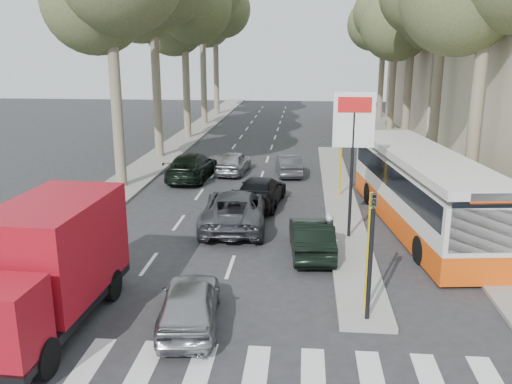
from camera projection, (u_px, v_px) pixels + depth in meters
The scene contains 23 objects.
ground at pixel (251, 294), 16.18m from camera, with size 120.00×120.00×0.00m, color #28282B.
sidewalk_right at pixel (402, 147), 39.47m from camera, with size 3.20×70.00×0.12m, color gray.
median_left at pixel (187, 137), 43.79m from camera, with size 2.40×64.00×0.12m, color gray.
traffic_island at pixel (339, 196), 26.46m from camera, with size 1.50×26.00×0.16m, color gray.
building_far at pixel (474, 36), 45.46m from camera, with size 11.00×20.00×16.00m, color #B7A88E.
billboard at pixel (353, 144), 19.75m from camera, with size 1.50×12.10×5.60m.
traffic_light_island at pixel (372, 236), 13.81m from camera, with size 0.16×0.41×3.60m.
tree_l_c at pixel (186, 8), 41.28m from camera, with size 7.40×7.20×13.71m.
tree_l_e at pixel (216, 11), 56.51m from camera, with size 7.40×7.20×14.49m.
tree_r_c at pixel (415, 9), 38.00m from camera, with size 7.40×7.20×13.32m.
tree_r_e at pixel (386, 13), 53.19m from camera, with size 7.40×7.20×14.10m.
silver_hatchback at pixel (189, 303), 14.21m from camera, with size 1.54×3.82×1.30m, color #999AA1.
dark_hatchback at pixel (311, 236), 19.16m from camera, with size 1.39×3.98×1.31m, color black.
queue_car_a at pixel (235, 209), 22.10m from camera, with size 2.51×5.45×1.51m, color #47484E.
queue_car_b at pixel (260, 191), 25.03m from camera, with size 1.91×4.71×1.37m, color black.
queue_car_c at pixel (234, 162), 31.45m from camera, with size 1.55×3.86×1.31m, color #A3A4AB.
queue_car_d at pixel (289, 165), 31.09m from camera, with size 1.27×3.65×1.20m, color #45464C.
queue_car_e at pixel (192, 166), 30.04m from camera, with size 2.07×5.10×1.48m, color black.
red_truck at pixel (46, 264), 13.97m from camera, with size 2.55×6.18×3.25m.
city_bus at pixel (421, 188), 21.78m from camera, with size 4.07×12.14×3.14m.
motorcycle at pixel (328, 237), 18.85m from camera, with size 0.68×1.89×1.60m.
pedestrian_near at pixel (452, 195), 23.58m from camera, with size 0.92×0.45×1.57m, color #3E334D.
pedestrian_far at pixel (453, 175), 27.29m from camera, with size 1.00×0.44×1.55m, color #6C5951.
Camera 1 is at (1.47, -14.76, 7.16)m, focal length 38.00 mm.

